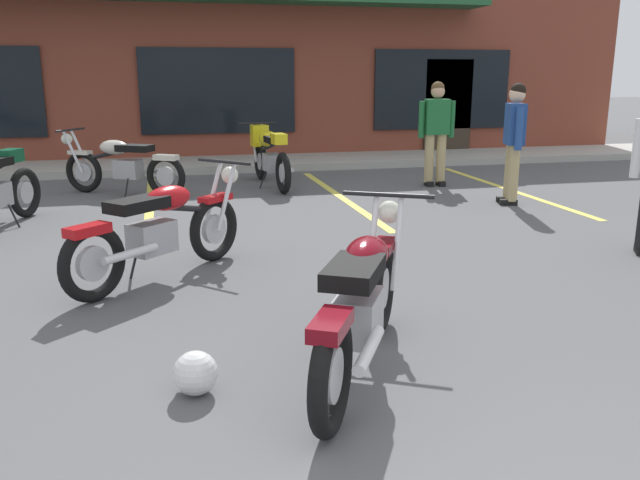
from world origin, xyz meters
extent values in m
plane|color=#515154|center=(0.00, 3.71, 0.00)|extent=(80.00, 80.00, 0.00)
cube|color=#A8A59E|center=(0.00, 11.45, 0.07)|extent=(22.00, 1.80, 0.14)
cube|color=brown|center=(0.00, 15.35, 2.00)|extent=(18.35, 6.20, 4.00)
cube|color=black|center=(0.00, 12.22, 1.45)|extent=(3.13, 0.06, 1.70)
cube|color=black|center=(4.89, 12.22, 1.45)|extent=(3.13, 0.06, 1.70)
cube|color=#33281E|center=(5.05, 12.22, 1.05)|extent=(1.10, 0.06, 2.10)
cube|color=#DBCC4C|center=(-1.39, 7.85, 0.00)|extent=(0.12, 4.80, 0.01)
cube|color=#DBCC4C|center=(1.39, 7.85, 0.00)|extent=(0.12, 4.80, 0.01)
cube|color=#DBCC4C|center=(4.17, 7.85, 0.00)|extent=(0.12, 4.80, 0.01)
torus|color=black|center=(-0.40, 1.42, 0.32)|extent=(0.40, 0.61, 0.64)
cylinder|color=#B7B7BC|center=(-0.40, 1.42, 0.32)|extent=(0.19, 0.28, 0.29)
torus|color=black|center=(0.29, 2.69, 0.32)|extent=(0.40, 0.61, 0.64)
cylinder|color=#B7B7BC|center=(0.29, 2.69, 0.32)|extent=(0.19, 0.28, 0.29)
cylinder|color=silver|center=(0.26, 2.82, 0.64)|extent=(0.19, 0.31, 0.66)
cylinder|color=silver|center=(0.42, 2.73, 0.64)|extent=(0.19, 0.31, 0.66)
cylinder|color=black|center=(0.38, 2.84, 0.96)|extent=(0.59, 0.35, 0.03)
sphere|color=silver|center=(0.42, 2.92, 0.82)|extent=(0.23, 0.23, 0.17)
cube|color=maroon|center=(0.31, 2.72, 0.62)|extent=(0.30, 0.38, 0.06)
cube|color=#9E9EA3|center=(-0.09, 1.99, 0.40)|extent=(0.40, 0.47, 0.28)
cylinder|color=silver|center=(-0.15, 1.59, 0.36)|extent=(0.33, 0.52, 0.07)
cylinder|color=black|center=(0.00, 2.16, 0.64)|extent=(0.51, 0.85, 0.26)
ellipsoid|color=maroon|center=(0.01, 2.18, 0.72)|extent=(0.46, 0.55, 0.22)
cube|color=black|center=(-0.16, 1.86, 0.72)|extent=(0.50, 0.59, 0.10)
cube|color=maroon|center=(-0.41, 1.41, 0.60)|extent=(0.31, 0.39, 0.08)
cylinder|color=black|center=(-0.28, 2.01, 0.14)|extent=(0.13, 0.09, 0.29)
torus|color=black|center=(-1.77, 3.82, 0.32)|extent=(0.53, 0.51, 0.64)
cylinder|color=#B7B7BC|center=(-1.77, 3.82, 0.32)|extent=(0.25, 0.24, 0.29)
torus|color=black|center=(-0.72, 4.81, 0.32)|extent=(0.53, 0.51, 0.64)
cylinder|color=#B7B7BC|center=(-0.72, 4.81, 0.32)|extent=(0.25, 0.24, 0.29)
cylinder|color=silver|center=(-0.71, 4.94, 0.64)|extent=(0.27, 0.26, 0.66)
cylinder|color=silver|center=(-0.59, 4.81, 0.64)|extent=(0.27, 0.26, 0.66)
cylinder|color=black|center=(-0.59, 4.93, 0.96)|extent=(0.48, 0.50, 0.03)
sphere|color=silver|center=(-0.53, 4.98, 0.82)|extent=(0.24, 0.24, 0.17)
cube|color=#B70F14|center=(-0.69, 4.83, 0.62)|extent=(0.36, 0.35, 0.06)
cube|color=#9E9EA3|center=(-1.30, 4.26, 0.40)|extent=(0.46, 0.45, 0.28)
cylinder|color=silver|center=(-1.47, 3.90, 0.36)|extent=(0.45, 0.43, 0.07)
cylinder|color=black|center=(-1.16, 4.39, 0.64)|extent=(0.72, 0.69, 0.26)
ellipsoid|color=#B70F14|center=(-1.14, 4.41, 0.72)|extent=(0.53, 0.52, 0.22)
cube|color=black|center=(-1.40, 4.16, 0.72)|extent=(0.57, 0.56, 0.10)
cube|color=#B70F14|center=(-1.78, 3.80, 0.60)|extent=(0.37, 0.36, 0.08)
cylinder|color=black|center=(-1.48, 4.34, 0.14)|extent=(0.11, 0.11, 0.29)
torus|color=black|center=(-2.92, 7.40, 0.32)|extent=(0.32, 0.63, 0.64)
cylinder|color=#B7B7BC|center=(-2.92, 7.40, 0.32)|extent=(0.16, 0.29, 0.29)
cylinder|color=silver|center=(-3.14, 7.20, 0.36)|extent=(0.26, 0.54, 0.07)
cube|color=#0F4C2D|center=(-3.00, 7.18, 0.82)|extent=(0.30, 0.37, 0.16)
cylinder|color=black|center=(-2.95, 6.81, 0.14)|extent=(0.13, 0.07, 0.29)
torus|color=black|center=(-1.15, 8.39, 0.32)|extent=(0.60, 0.42, 0.64)
cylinder|color=#B7B7BC|center=(-1.15, 8.39, 0.32)|extent=(0.28, 0.20, 0.29)
torus|color=black|center=(-2.38, 9.13, 0.32)|extent=(0.60, 0.42, 0.64)
cylinder|color=#B7B7BC|center=(-2.38, 9.13, 0.32)|extent=(0.28, 0.20, 0.29)
cylinder|color=silver|center=(-2.51, 9.11, 0.64)|extent=(0.30, 0.21, 0.66)
cylinder|color=silver|center=(-2.42, 9.26, 0.64)|extent=(0.30, 0.21, 0.66)
cylinder|color=black|center=(-2.53, 9.23, 0.96)|extent=(0.37, 0.58, 0.03)
sphere|color=silver|center=(-2.60, 9.27, 0.82)|extent=(0.23, 0.23, 0.17)
cube|color=beige|center=(-2.41, 9.15, 0.62)|extent=(0.38, 0.31, 0.06)
cube|color=#9E9EA3|center=(-1.69, 8.72, 0.40)|extent=(0.47, 0.41, 0.28)
cylinder|color=silver|center=(-1.30, 8.65, 0.36)|extent=(0.51, 0.35, 0.07)
cylinder|color=black|center=(-1.86, 8.82, 0.64)|extent=(0.84, 0.54, 0.26)
ellipsoid|color=beige|center=(-1.88, 8.83, 0.72)|extent=(0.55, 0.47, 0.22)
cube|color=black|center=(-1.57, 8.65, 0.72)|extent=(0.59, 0.51, 0.10)
cube|color=beige|center=(-1.13, 8.38, 0.60)|extent=(0.39, 0.32, 0.08)
cylinder|color=black|center=(-1.73, 8.53, 0.14)|extent=(0.09, 0.13, 0.29)
torus|color=black|center=(0.60, 8.29, 0.32)|extent=(0.16, 0.65, 0.64)
cylinder|color=#B7B7BC|center=(0.60, 8.29, 0.32)|extent=(0.09, 0.29, 0.29)
torus|color=black|center=(0.47, 9.72, 0.32)|extent=(0.16, 0.65, 0.64)
cylinder|color=#B7B7BC|center=(0.47, 9.72, 0.32)|extent=(0.09, 0.29, 0.29)
cylinder|color=silver|center=(0.37, 9.81, 0.64)|extent=(0.07, 0.33, 0.66)
cylinder|color=silver|center=(0.55, 9.83, 0.64)|extent=(0.07, 0.33, 0.66)
cylinder|color=black|center=(0.45, 9.90, 0.96)|extent=(0.66, 0.09, 0.03)
sphere|color=silver|center=(0.45, 9.98, 0.82)|extent=(0.19, 0.19, 0.17)
cube|color=yellow|center=(0.47, 9.76, 0.62)|extent=(0.17, 0.37, 0.06)
cube|color=#9E9EA3|center=(0.54, 8.93, 0.40)|extent=(0.28, 0.42, 0.28)
cylinder|color=silver|center=(0.72, 8.57, 0.36)|extent=(0.12, 0.55, 0.07)
cylinder|color=black|center=(0.53, 9.13, 0.64)|extent=(0.15, 0.94, 0.26)
ellipsoid|color=yellow|center=(0.52, 9.17, 0.76)|extent=(0.35, 0.55, 0.26)
cube|color=yellow|center=(0.47, 9.77, 0.76)|extent=(0.30, 0.27, 0.36)
cube|color=black|center=(0.55, 8.83, 0.78)|extent=(0.28, 0.42, 0.10)
cube|color=yellow|center=(0.58, 8.53, 0.82)|extent=(0.23, 0.34, 0.16)
cylinder|color=black|center=(0.37, 8.84, 0.14)|extent=(0.14, 0.04, 0.29)
cube|color=black|center=(3.52, 6.67, 0.04)|extent=(0.26, 0.16, 0.08)
cube|color=black|center=(3.58, 6.87, 0.04)|extent=(0.26, 0.16, 0.08)
cylinder|color=tan|center=(3.56, 6.66, 0.46)|extent=(0.19, 0.19, 0.80)
cylinder|color=tan|center=(3.62, 6.86, 0.46)|extent=(0.19, 0.19, 0.80)
cube|color=#23478C|center=(3.59, 6.76, 1.12)|extent=(0.32, 0.43, 0.56)
cylinder|color=#23478C|center=(3.52, 6.52, 1.08)|extent=(0.12, 0.12, 0.58)
cylinder|color=#23478C|center=(3.66, 7.00, 1.08)|extent=(0.12, 0.12, 0.58)
sphere|color=beige|center=(3.59, 6.76, 1.52)|extent=(0.27, 0.27, 0.22)
sphere|color=black|center=(3.60, 6.76, 1.57)|extent=(0.26, 0.26, 0.21)
cylinder|color=silver|center=(3.41, 4.08, 1.08)|extent=(0.14, 0.14, 0.58)
cube|color=black|center=(3.26, 8.42, 0.04)|extent=(0.12, 0.25, 0.08)
cube|color=black|center=(3.06, 8.44, 0.04)|extent=(0.12, 0.25, 0.08)
cylinder|color=tan|center=(3.26, 8.46, 0.46)|extent=(0.16, 0.16, 0.80)
cylinder|color=tan|center=(3.06, 8.48, 0.46)|extent=(0.16, 0.16, 0.80)
cube|color=#1E6633|center=(3.16, 8.47, 1.12)|extent=(0.40, 0.26, 0.56)
cylinder|color=#1E6633|center=(3.41, 8.44, 1.08)|extent=(0.11, 0.11, 0.58)
cylinder|color=#1E6633|center=(2.92, 8.49, 1.08)|extent=(0.11, 0.11, 0.58)
sphere|color=tan|center=(3.16, 8.47, 1.52)|extent=(0.24, 0.24, 0.22)
sphere|color=brown|center=(3.16, 8.48, 1.57)|extent=(0.23, 0.23, 0.21)
sphere|color=silver|center=(-1.06, 2.01, 0.13)|extent=(0.26, 0.26, 0.26)
cube|color=black|center=(-1.06, 2.11, 0.12)|extent=(0.18, 0.03, 0.09)
camera|label=1|loc=(-1.16, -1.52, 1.80)|focal=36.78mm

